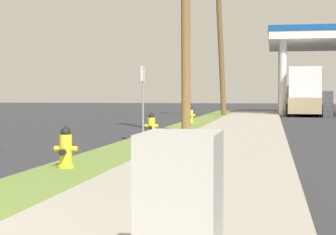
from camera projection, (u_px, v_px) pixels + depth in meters
fire_hydrant_nearest at (66, 150)px, 10.13m from camera, size 0.42×0.37×0.74m
fire_hydrant_second at (151, 127)px, 17.26m from camera, size 0.42×0.38×0.74m
fire_hydrant_third at (191, 116)px, 25.59m from camera, size 0.42×0.37×0.74m
utility_pole_midground at (186, 8)px, 19.50m from camera, size 1.05×1.10×8.35m
utility_pole_background at (220, 32)px, 34.20m from camera, size 0.82×2.18×9.89m
utility_cabinet at (181, 213)px, 3.99m from camera, size 0.59×0.80×1.06m
street_sign_post at (143, 87)px, 16.36m from camera, size 0.05×0.36×2.12m
car_red_by_near_pump at (319, 102)px, 46.59m from camera, size 1.99×4.52×1.57m
truck_tan_at_forecourt at (307, 93)px, 36.98m from camera, size 2.66×6.56×3.11m
truck_black_at_far_bay at (300, 101)px, 39.60m from camera, size 2.28×5.46×1.97m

